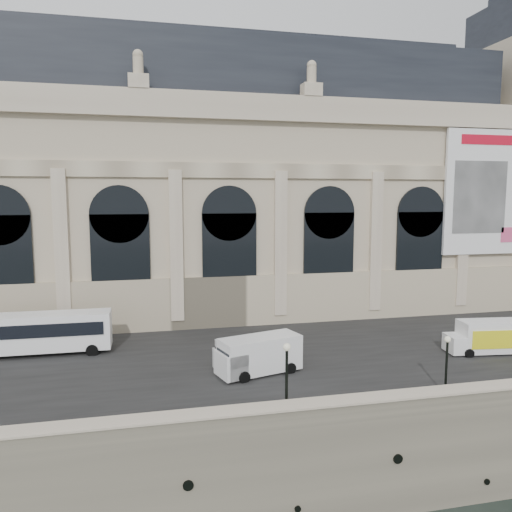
{
  "coord_description": "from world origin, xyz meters",
  "views": [
    {
      "loc": [
        -11.93,
        -24.6,
        18.6
      ],
      "look_at": [
        -1.38,
        22.0,
        12.86
      ],
      "focal_mm": 35.0,
      "sensor_mm": 36.0,
      "label": 1
    }
  ],
  "objects_px": {
    "van_b": "(246,355)",
    "lamp_left": "(287,380)",
    "box_truck": "(489,337)",
    "bus_left": "(37,332)",
    "lamp_right": "(446,366)",
    "van_c": "(256,356)"
  },
  "relations": [
    {
      "from": "van_b",
      "to": "lamp_left",
      "type": "distance_m",
      "value": 8.16
    },
    {
      "from": "van_c",
      "to": "lamp_left",
      "type": "bearing_deg",
      "value": -88.08
    },
    {
      "from": "bus_left",
      "to": "lamp_right",
      "type": "relative_size",
      "value": 2.92
    },
    {
      "from": "bus_left",
      "to": "lamp_left",
      "type": "xyz_separation_m",
      "value": [
        16.22,
        -15.06,
        0.27
      ]
    },
    {
      "from": "van_c",
      "to": "lamp_right",
      "type": "distance_m",
      "value": 12.66
    },
    {
      "from": "van_c",
      "to": "lamp_left",
      "type": "xyz_separation_m",
      "value": [
        0.24,
        -7.03,
        0.78
      ]
    },
    {
      "from": "van_b",
      "to": "box_truck",
      "type": "distance_m",
      "value": 19.94
    },
    {
      "from": "bus_left",
      "to": "lamp_left",
      "type": "height_order",
      "value": "lamp_left"
    },
    {
      "from": "lamp_left",
      "to": "box_truck",
      "type": "bearing_deg",
      "value": 21.62
    },
    {
      "from": "bus_left",
      "to": "box_truck",
      "type": "xyz_separation_m",
      "value": [
        35.42,
        -7.45,
        -0.54
      ]
    },
    {
      "from": "bus_left",
      "to": "lamp_right",
      "type": "xyz_separation_m",
      "value": [
        26.86,
        -14.49,
        0.07
      ]
    },
    {
      "from": "bus_left",
      "to": "van_c",
      "type": "bearing_deg",
      "value": -26.66
    },
    {
      "from": "bus_left",
      "to": "lamp_left",
      "type": "bearing_deg",
      "value": -42.87
    },
    {
      "from": "lamp_right",
      "to": "van_b",
      "type": "bearing_deg",
      "value": 146.61
    },
    {
      "from": "bus_left",
      "to": "lamp_right",
      "type": "distance_m",
      "value": 30.52
    },
    {
      "from": "lamp_left",
      "to": "lamp_right",
      "type": "xyz_separation_m",
      "value": [
        10.64,
        0.57,
        -0.21
      ]
    },
    {
      "from": "van_b",
      "to": "bus_left",
      "type": "bearing_deg",
      "value": 155.71
    },
    {
      "from": "box_truck",
      "to": "lamp_right",
      "type": "xyz_separation_m",
      "value": [
        -8.56,
        -7.03,
        0.61
      ]
    },
    {
      "from": "van_b",
      "to": "lamp_left",
      "type": "height_order",
      "value": "lamp_left"
    },
    {
      "from": "lamp_left",
      "to": "van_b",
      "type": "bearing_deg",
      "value": 95.19
    },
    {
      "from": "van_c",
      "to": "bus_left",
      "type": "bearing_deg",
      "value": 153.34
    },
    {
      "from": "van_c",
      "to": "lamp_right",
      "type": "height_order",
      "value": "lamp_right"
    }
  ]
}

